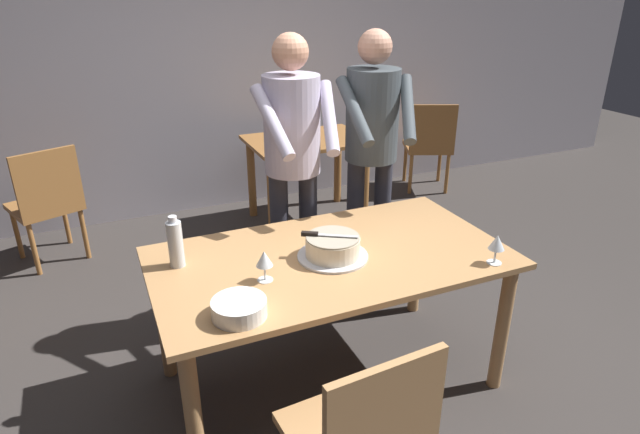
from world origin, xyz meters
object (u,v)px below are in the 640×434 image
at_px(person_cutting_cake, 293,151).
at_px(background_table, 307,157).
at_px(wine_glass_far, 497,243).
at_px(water_bottle, 175,243).
at_px(main_dining_table, 331,273).
at_px(cake_knife, 318,234).
at_px(plate_stack, 239,308).
at_px(background_chair_0, 47,201).
at_px(person_standing_beside, 372,140).
at_px(cake_on_platter, 333,248).
at_px(background_chair_1, 429,143).
at_px(wine_glass_near, 264,260).

xyz_separation_m(person_cutting_cake, background_table, (0.64, 1.34, -0.50)).
height_order(wine_glass_far, water_bottle, water_bottle).
relative_size(main_dining_table, background_table, 1.70).
distance_m(cake_knife, plate_stack, 0.59).
xyz_separation_m(water_bottle, background_table, (1.40, 1.82, -0.29)).
xyz_separation_m(cake_knife, plate_stack, (-0.48, -0.34, -0.08)).
xyz_separation_m(water_bottle, background_chair_0, (-0.65, 1.84, -0.37)).
height_order(main_dining_table, person_standing_beside, person_standing_beside).
height_order(cake_on_platter, cake_knife, cake_knife).
relative_size(wine_glass_far, background_table, 0.14).
xyz_separation_m(cake_on_platter, wine_glass_far, (0.67, -0.36, 0.05)).
bearing_deg(person_standing_beside, water_bottle, -158.31).
bearing_deg(wine_glass_far, background_chair_1, 61.08).
distance_m(wine_glass_far, person_standing_beside, 1.11).
relative_size(water_bottle, person_cutting_cake, 0.15).
bearing_deg(main_dining_table, wine_glass_far, -29.54).
bearing_deg(wine_glass_far, plate_stack, 177.23).
height_order(main_dining_table, wine_glass_far, wine_glass_far).
xyz_separation_m(plate_stack, background_chair_0, (-0.80, 2.36, -0.29)).
xyz_separation_m(wine_glass_near, background_chair_1, (2.46, 2.31, -0.36)).
distance_m(wine_glass_near, background_chair_1, 3.40).
relative_size(water_bottle, person_standing_beside, 0.15).
bearing_deg(wine_glass_near, background_table, 63.10).
relative_size(wine_glass_far, background_chair_0, 0.16).
bearing_deg(wine_glass_near, background_chair_0, 114.55).
relative_size(person_cutting_cake, background_chair_0, 1.91).
bearing_deg(plate_stack, wine_glass_far, -2.77).
xyz_separation_m(main_dining_table, water_bottle, (-0.69, 0.19, 0.22)).
xyz_separation_m(water_bottle, background_chair_1, (2.79, 2.02, -0.37)).
bearing_deg(cake_on_platter, background_chair_1, 46.74).
bearing_deg(person_cutting_cake, wine_glass_near, -119.35).
height_order(person_standing_beside, background_table, person_standing_beside).
relative_size(background_table, background_chair_1, 1.11).
height_order(wine_glass_near, person_standing_beside, person_standing_beside).
height_order(cake_on_platter, water_bottle, water_bottle).
height_order(plate_stack, wine_glass_far, wine_glass_far).
height_order(main_dining_table, wine_glass_near, wine_glass_near).
distance_m(wine_glass_far, person_cutting_cake, 1.23).
distance_m(background_table, background_chair_1, 1.41).
height_order(wine_glass_far, person_cutting_cake, person_cutting_cake).
relative_size(person_cutting_cake, background_table, 1.72).
height_order(wine_glass_far, background_chair_1, background_chair_1).
bearing_deg(wine_glass_far, cake_knife, 151.63).
bearing_deg(water_bottle, cake_knife, -15.71).
height_order(cake_on_platter, person_cutting_cake, person_cutting_cake).
distance_m(main_dining_table, wine_glass_far, 0.80).
xyz_separation_m(person_standing_beside, background_chair_0, (-1.94, 1.33, -0.58)).
distance_m(wine_glass_near, background_table, 2.39).
distance_m(cake_on_platter, water_bottle, 0.73).
xyz_separation_m(wine_glass_far, background_chair_0, (-2.01, 2.42, -0.36)).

